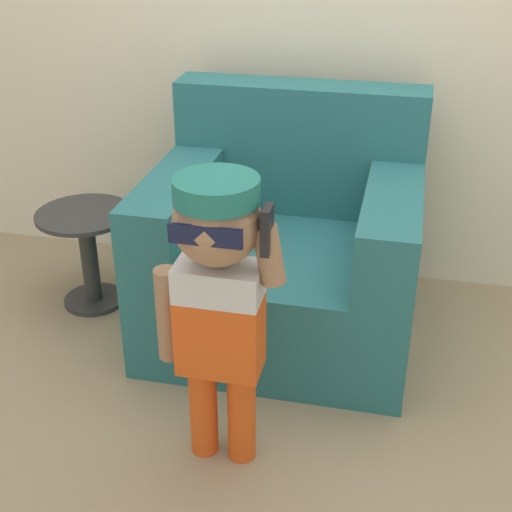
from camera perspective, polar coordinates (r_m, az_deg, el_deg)
ground_plane at (r=2.71m, az=2.65°, el=-8.56°), size 10.00×10.00×0.00m
armchair at (r=2.77m, az=2.38°, el=0.40°), size 0.99×0.87×0.91m
person_child at (r=1.98m, az=-3.05°, el=-2.11°), size 0.38×0.29×0.93m
side_table at (r=3.03m, az=-13.27°, el=0.59°), size 0.39×0.39×0.42m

